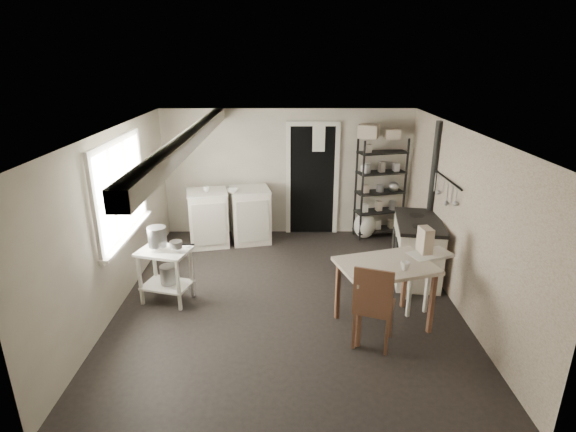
{
  "coord_description": "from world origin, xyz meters",
  "views": [
    {
      "loc": [
        -0.02,
        -5.46,
        3.16
      ],
      "look_at": [
        0.0,
        0.3,
        1.1
      ],
      "focal_mm": 28.0,
      "sensor_mm": 36.0,
      "label": 1
    }
  ],
  "objects_px": {
    "stockpot": "(157,237)",
    "chair": "(374,306)",
    "stove": "(417,250)",
    "flour_sack": "(365,225)",
    "work_table": "(383,298)",
    "shelf_rack": "(380,186)",
    "prep_table": "(166,274)",
    "base_cabinets": "(230,218)"
  },
  "relations": [
    {
      "from": "stockpot",
      "to": "chair",
      "type": "relative_size",
      "value": 0.25
    },
    {
      "from": "stove",
      "to": "flour_sack",
      "type": "bearing_deg",
      "value": 117.4
    },
    {
      "from": "work_table",
      "to": "chair",
      "type": "distance_m",
      "value": 0.42
    },
    {
      "from": "stove",
      "to": "shelf_rack",
      "type": "bearing_deg",
      "value": 107.73
    },
    {
      "from": "chair",
      "to": "flour_sack",
      "type": "xyz_separation_m",
      "value": [
        0.43,
        3.21,
        -0.24
      ]
    },
    {
      "from": "work_table",
      "to": "prep_table",
      "type": "bearing_deg",
      "value": 167.78
    },
    {
      "from": "base_cabinets",
      "to": "shelf_rack",
      "type": "height_order",
      "value": "shelf_rack"
    },
    {
      "from": "prep_table",
      "to": "base_cabinets",
      "type": "xyz_separation_m",
      "value": [
        0.61,
        2.04,
        0.06
      ]
    },
    {
      "from": "shelf_rack",
      "to": "stove",
      "type": "xyz_separation_m",
      "value": [
        0.25,
        -1.66,
        -0.51
      ]
    },
    {
      "from": "stove",
      "to": "stockpot",
      "type": "bearing_deg",
      "value": -160.1
    },
    {
      "from": "stove",
      "to": "prep_table",
      "type": "bearing_deg",
      "value": -159.88
    },
    {
      "from": "stockpot",
      "to": "base_cabinets",
      "type": "bearing_deg",
      "value": 71.48
    },
    {
      "from": "stockpot",
      "to": "prep_table",
      "type": "bearing_deg",
      "value": -1.48
    },
    {
      "from": "shelf_rack",
      "to": "work_table",
      "type": "height_order",
      "value": "shelf_rack"
    },
    {
      "from": "base_cabinets",
      "to": "shelf_rack",
      "type": "xyz_separation_m",
      "value": [
        2.69,
        0.32,
        0.49
      ]
    },
    {
      "from": "base_cabinets",
      "to": "chair",
      "type": "distance_m",
      "value": 3.61
    },
    {
      "from": "prep_table",
      "to": "stockpot",
      "type": "bearing_deg",
      "value": 178.52
    },
    {
      "from": "work_table",
      "to": "flour_sack",
      "type": "distance_m",
      "value": 2.86
    },
    {
      "from": "shelf_rack",
      "to": "chair",
      "type": "height_order",
      "value": "shelf_rack"
    },
    {
      "from": "work_table",
      "to": "shelf_rack",
      "type": "bearing_deg",
      "value": 80.3
    },
    {
      "from": "prep_table",
      "to": "chair",
      "type": "distance_m",
      "value": 2.79
    },
    {
      "from": "stockpot",
      "to": "base_cabinets",
      "type": "height_order",
      "value": "stockpot"
    },
    {
      "from": "stockpot",
      "to": "flour_sack",
      "type": "bearing_deg",
      "value": 35.65
    },
    {
      "from": "chair",
      "to": "flour_sack",
      "type": "height_order",
      "value": "chair"
    },
    {
      "from": "stove",
      "to": "work_table",
      "type": "height_order",
      "value": "stove"
    },
    {
      "from": "prep_table",
      "to": "chair",
      "type": "height_order",
      "value": "chair"
    },
    {
      "from": "base_cabinets",
      "to": "stove",
      "type": "distance_m",
      "value": 3.24
    },
    {
      "from": "stove",
      "to": "work_table",
      "type": "distance_m",
      "value": 1.51
    },
    {
      "from": "base_cabinets",
      "to": "flour_sack",
      "type": "relative_size",
      "value": 3.12
    },
    {
      "from": "shelf_rack",
      "to": "stove",
      "type": "relative_size",
      "value": 1.58
    },
    {
      "from": "stockpot",
      "to": "work_table",
      "type": "bearing_deg",
      "value": -11.97
    },
    {
      "from": "shelf_rack",
      "to": "work_table",
      "type": "xyz_separation_m",
      "value": [
        -0.51,
        -2.96,
        -0.57
      ]
    },
    {
      "from": "work_table",
      "to": "flour_sack",
      "type": "relative_size",
      "value": 2.31
    },
    {
      "from": "base_cabinets",
      "to": "chair",
      "type": "bearing_deg",
      "value": -68.39
    },
    {
      "from": "stockpot",
      "to": "stove",
      "type": "height_order",
      "value": "stockpot"
    },
    {
      "from": "stockpot",
      "to": "work_table",
      "type": "relative_size",
      "value": 0.24
    },
    {
      "from": "shelf_rack",
      "to": "chair",
      "type": "xyz_separation_m",
      "value": [
        -0.69,
        -3.32,
        -0.46
      ]
    },
    {
      "from": "shelf_rack",
      "to": "stove",
      "type": "distance_m",
      "value": 1.75
    },
    {
      "from": "prep_table",
      "to": "stove",
      "type": "relative_size",
      "value": 0.65
    },
    {
      "from": "shelf_rack",
      "to": "stockpot",
      "type": "bearing_deg",
      "value": -159.17
    },
    {
      "from": "work_table",
      "to": "chair",
      "type": "relative_size",
      "value": 1.06
    },
    {
      "from": "shelf_rack",
      "to": "work_table",
      "type": "bearing_deg",
      "value": -113.72
    }
  ]
}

